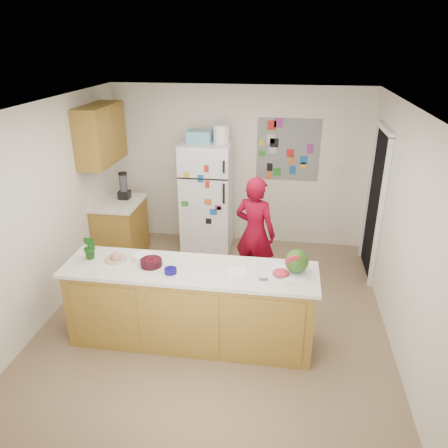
# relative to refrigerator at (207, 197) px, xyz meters

# --- Properties ---
(floor) EXTENTS (4.00, 4.50, 0.02)m
(floor) POSITION_rel_refrigerator_xyz_m (0.45, -1.88, -0.86)
(floor) COLOR brown
(floor) RESTS_ON ground
(wall_back) EXTENTS (4.00, 0.02, 2.50)m
(wall_back) POSITION_rel_refrigerator_xyz_m (0.45, 0.38, 0.40)
(wall_back) COLOR beige
(wall_back) RESTS_ON ground
(wall_left) EXTENTS (0.02, 4.50, 2.50)m
(wall_left) POSITION_rel_refrigerator_xyz_m (-1.56, -1.88, 0.40)
(wall_left) COLOR beige
(wall_left) RESTS_ON ground
(wall_right) EXTENTS (0.02, 4.50, 2.50)m
(wall_right) POSITION_rel_refrigerator_xyz_m (2.46, -1.88, 0.40)
(wall_right) COLOR beige
(wall_right) RESTS_ON ground
(ceiling) EXTENTS (4.00, 4.50, 0.02)m
(ceiling) POSITION_rel_refrigerator_xyz_m (0.45, -1.88, 1.66)
(ceiling) COLOR white
(ceiling) RESTS_ON wall_back
(doorway) EXTENTS (0.03, 0.85, 2.04)m
(doorway) POSITION_rel_refrigerator_xyz_m (2.44, -0.43, 0.17)
(doorway) COLOR black
(doorway) RESTS_ON ground
(peninsula_base) EXTENTS (2.60, 0.62, 0.88)m
(peninsula_base) POSITION_rel_refrigerator_xyz_m (0.25, -2.38, -0.41)
(peninsula_base) COLOR brown
(peninsula_base) RESTS_ON floor
(peninsula_top) EXTENTS (2.68, 0.70, 0.04)m
(peninsula_top) POSITION_rel_refrigerator_xyz_m (0.25, -2.38, 0.05)
(peninsula_top) COLOR silver
(peninsula_top) RESTS_ON peninsula_base
(side_counter_base) EXTENTS (0.60, 0.80, 0.86)m
(side_counter_base) POSITION_rel_refrigerator_xyz_m (-1.24, -0.53, -0.42)
(side_counter_base) COLOR brown
(side_counter_base) RESTS_ON floor
(side_counter_top) EXTENTS (0.64, 0.84, 0.04)m
(side_counter_top) POSITION_rel_refrigerator_xyz_m (-1.24, -0.53, 0.03)
(side_counter_top) COLOR silver
(side_counter_top) RESTS_ON side_counter_base
(upper_cabinets) EXTENTS (0.35, 1.00, 0.80)m
(upper_cabinets) POSITION_rel_refrigerator_xyz_m (-1.37, -0.58, 1.05)
(upper_cabinets) COLOR brown
(upper_cabinets) RESTS_ON wall_left
(refrigerator) EXTENTS (0.75, 0.70, 1.70)m
(refrigerator) POSITION_rel_refrigerator_xyz_m (0.00, 0.00, 0.00)
(refrigerator) COLOR silver
(refrigerator) RESTS_ON floor
(fridge_top_bin) EXTENTS (0.35, 0.28, 0.18)m
(fridge_top_bin) POSITION_rel_refrigerator_xyz_m (-0.10, 0.00, 0.94)
(fridge_top_bin) COLOR #5999B2
(fridge_top_bin) RESTS_ON refrigerator
(photo_collage) EXTENTS (0.95, 0.01, 0.95)m
(photo_collage) POSITION_rel_refrigerator_xyz_m (1.20, 0.36, 0.70)
(photo_collage) COLOR slate
(photo_collage) RESTS_ON wall_back
(person) EXTENTS (0.66, 0.54, 1.54)m
(person) POSITION_rel_refrigerator_xyz_m (0.83, -1.07, -0.08)
(person) COLOR maroon
(person) RESTS_ON floor
(blender_appliance) EXTENTS (0.12, 0.12, 0.38)m
(blender_appliance) POSITION_rel_refrigerator_xyz_m (-1.19, -0.39, 0.24)
(blender_appliance) COLOR black
(blender_appliance) RESTS_ON side_counter_top
(cutting_board) EXTENTS (0.42, 0.35, 0.01)m
(cutting_board) POSITION_rel_refrigerator_xyz_m (1.29, -2.33, 0.08)
(cutting_board) COLOR silver
(cutting_board) RESTS_ON peninsula_top
(watermelon) EXTENTS (0.24, 0.24, 0.24)m
(watermelon) POSITION_rel_refrigerator_xyz_m (1.35, -2.31, 0.20)
(watermelon) COLOR #305C14
(watermelon) RESTS_ON cutting_board
(watermelon_slice) EXTENTS (0.16, 0.16, 0.02)m
(watermelon_slice) POSITION_rel_refrigerator_xyz_m (1.20, -2.38, 0.09)
(watermelon_slice) COLOR red
(watermelon_slice) RESTS_ON cutting_board
(cherry_bowl) EXTENTS (0.28, 0.28, 0.07)m
(cherry_bowl) POSITION_rel_refrigerator_xyz_m (-0.16, -2.38, 0.11)
(cherry_bowl) COLOR black
(cherry_bowl) RESTS_ON peninsula_top
(white_bowl) EXTENTS (0.25, 0.25, 0.06)m
(white_bowl) POSITION_rel_refrigerator_xyz_m (-0.29, -2.26, 0.10)
(white_bowl) COLOR silver
(white_bowl) RESTS_ON peninsula_top
(cobalt_bowl) EXTENTS (0.13, 0.13, 0.05)m
(cobalt_bowl) POSITION_rel_refrigerator_xyz_m (0.08, -2.50, 0.10)
(cobalt_bowl) COLOR #0D0655
(cobalt_bowl) RESTS_ON peninsula_top
(plate) EXTENTS (0.31, 0.31, 0.02)m
(plate) POSITION_rel_refrigerator_xyz_m (-0.57, -2.32, 0.08)
(plate) COLOR beige
(plate) RESTS_ON peninsula_top
(paper_towel) EXTENTS (0.23, 0.22, 0.02)m
(paper_towel) POSITION_rel_refrigerator_xyz_m (0.75, -2.40, 0.08)
(paper_towel) COLOR silver
(paper_towel) RESTS_ON peninsula_top
(keys) EXTENTS (0.10, 0.06, 0.01)m
(keys) POSITION_rel_refrigerator_xyz_m (1.03, -2.51, 0.08)
(keys) COLOR slate
(keys) RESTS_ON peninsula_top
(potted_plant) EXTENTS (0.20, 0.18, 0.28)m
(potted_plant) POSITION_rel_refrigerator_xyz_m (-0.85, -2.33, 0.21)
(potted_plant) COLOR #183A0F
(potted_plant) RESTS_ON peninsula_top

